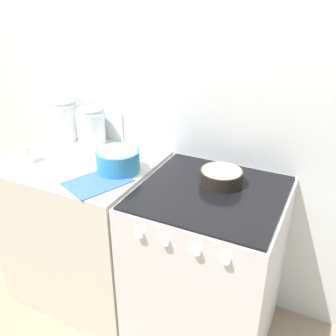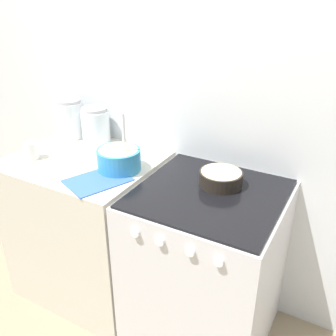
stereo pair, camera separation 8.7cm
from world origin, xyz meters
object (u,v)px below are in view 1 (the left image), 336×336
Objects in this scene: mixing_bowl at (118,159)px; storage_jar_middle at (91,129)px; stove at (207,265)px; tin_can at (27,153)px; baking_pan at (221,177)px; storage_jar_left at (64,123)px.

storage_jar_middle is at bearing 145.02° from mixing_bowl.
stove is 1.15m from tin_can.
mixing_bowl is 0.42m from storage_jar_middle.
baking_pan is 2.17× the size of tin_can.
mixing_bowl is at bearing 13.34° from tin_can.
mixing_bowl is 1.50× the size of baking_pan.
stove is at bearing 0.98° from mixing_bowl.
stove is 2.85× the size of mixing_bowl.
storage_jar_left is at bearing 172.72° from baking_pan.
tin_can is (-0.51, -0.12, -0.02)m from mixing_bowl.
storage_jar_left reaches higher than stove.
storage_jar_middle is (-0.87, 0.14, 0.06)m from baking_pan.
tin_can is (-1.02, -0.13, 0.50)m from stove.
stove is 9.28× the size of tin_can.
storage_jar_left is 1.10× the size of storage_jar_middle.
mixing_bowl reaches higher than storage_jar_middle.
mixing_bowl is 1.29× the size of storage_jar_left.
storage_jar_left is 0.21m from storage_jar_middle.
storage_jar_middle is 0.40m from tin_can.
tin_can reaches higher than stove.
tin_can is at bearing -114.76° from storage_jar_middle.
stove is at bearing -12.29° from storage_jar_left.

